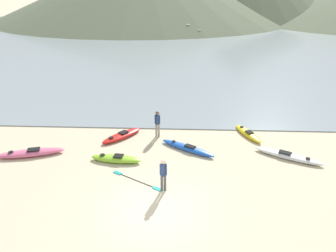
% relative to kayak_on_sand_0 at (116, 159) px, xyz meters
% --- Properties ---
extents(ground_plane, '(400.00, 400.00, 0.00)m').
position_rel_kayak_on_sand_0_xyz_m(ground_plane, '(2.34, -3.80, -0.15)').
color(ground_plane, beige).
extents(bay_water, '(160.00, 70.00, 0.06)m').
position_rel_kayak_on_sand_0_xyz_m(bay_water, '(2.34, 39.07, -0.12)').
color(bay_water, gray).
rests_on(bay_water, ground_plane).
extents(kayak_on_sand_0, '(2.67, 1.04, 0.35)m').
position_rel_kayak_on_sand_0_xyz_m(kayak_on_sand_0, '(0.00, 0.00, 0.00)').
color(kayak_on_sand_0, '#8CCC2D').
rests_on(kayak_on_sand_0, ground_plane).
extents(kayak_on_sand_1, '(3.36, 2.28, 0.30)m').
position_rel_kayak_on_sand_0_xyz_m(kayak_on_sand_1, '(8.86, 0.73, -0.02)').
color(kayak_on_sand_1, white).
rests_on(kayak_on_sand_1, ground_plane).
extents(kayak_on_sand_2, '(3.52, 1.65, 0.36)m').
position_rel_kayak_on_sand_0_xyz_m(kayak_on_sand_2, '(-4.62, 0.39, 0.01)').
color(kayak_on_sand_2, '#E5668C').
rests_on(kayak_on_sand_2, ground_plane).
extents(kayak_on_sand_3, '(1.54, 2.64, 0.31)m').
position_rel_kayak_on_sand_0_xyz_m(kayak_on_sand_3, '(7.26, 3.39, -0.02)').
color(kayak_on_sand_3, yellow).
rests_on(kayak_on_sand_3, ground_plane).
extents(kayak_on_sand_4, '(2.37, 2.63, 0.32)m').
position_rel_kayak_on_sand_0_xyz_m(kayak_on_sand_4, '(-0.20, 2.77, -0.01)').
color(kayak_on_sand_4, red).
rests_on(kayak_on_sand_4, ground_plane).
extents(kayak_on_sand_5, '(3.08, 2.29, 0.31)m').
position_rel_kayak_on_sand_0_xyz_m(kayak_on_sand_5, '(3.64, 1.37, -0.02)').
color(kayak_on_sand_5, blue).
rests_on(kayak_on_sand_5, ground_plane).
extents(person_near_foreground, '(0.32, 0.28, 1.56)m').
position_rel_kayak_on_sand_0_xyz_m(person_near_foreground, '(2.56, -2.46, 0.74)').
color(person_near_foreground, '#4C4C4C').
rests_on(person_near_foreground, ground_plane).
extents(person_near_waterline, '(0.33, 0.25, 1.61)m').
position_rel_kayak_on_sand_0_xyz_m(person_near_waterline, '(1.90, 2.99, 0.77)').
color(person_near_waterline, gray).
rests_on(person_near_waterline, ground_plane).
extents(moored_boat_0, '(5.14, 3.40, 1.79)m').
position_rel_kayak_on_sand_0_xyz_m(moored_boat_0, '(4.10, 43.39, 0.53)').
color(moored_boat_0, '#B2B2B7').
rests_on(moored_boat_0, bay_water).
extents(loose_paddle, '(2.47, 1.60, 0.03)m').
position_rel_kayak_on_sand_0_xyz_m(loose_paddle, '(1.28, -1.75, -0.14)').
color(loose_paddle, black).
rests_on(loose_paddle, ground_plane).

